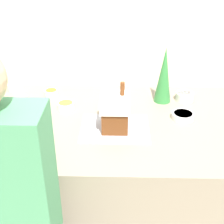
# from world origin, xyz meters

# --- Properties ---
(back_cabinet_block) EXTENTS (6.00, 0.60, 0.94)m
(back_cabinet_block) POSITION_xyz_m (0.00, 2.03, 0.47)
(back_cabinet_block) COLOR beige
(back_cabinet_block) RESTS_ON ground_plane
(kitchen_island) EXTENTS (1.72, 1.00, 0.93)m
(kitchen_island) POSITION_xyz_m (0.00, 0.00, 0.47)
(kitchen_island) COLOR gray
(kitchen_island) RESTS_ON ground_plane
(baking_tray) EXTENTS (0.39, 0.31, 0.01)m
(baking_tray) POSITION_xyz_m (0.04, -0.09, 0.94)
(baking_tray) COLOR #B2B2BC
(baking_tray) RESTS_ON kitchen_island
(gingerbread_house) EXTENTS (0.16, 0.18, 0.27)m
(gingerbread_house) POSITION_xyz_m (0.04, -0.09, 1.04)
(gingerbread_house) COLOR brown
(gingerbread_house) RESTS_ON baking_tray
(decorative_tree) EXTENTS (0.11, 0.11, 0.37)m
(decorative_tree) POSITION_xyz_m (0.35, 0.27, 1.12)
(decorative_tree) COLOR #33843D
(decorative_tree) RESTS_ON kitchen_island
(candy_bowl_far_right) EXTENTS (0.14, 0.14, 0.04)m
(candy_bowl_far_right) POSITION_xyz_m (0.03, 0.26, 0.96)
(candy_bowl_far_right) COLOR white
(candy_bowl_far_right) RESTS_ON kitchen_island
(candy_bowl_center_rear) EXTENTS (0.09, 0.09, 0.05)m
(candy_bowl_center_rear) POSITION_xyz_m (-0.40, 0.32, 0.96)
(candy_bowl_center_rear) COLOR white
(candy_bowl_center_rear) RESTS_ON kitchen_island
(candy_bowl_behind_tray) EXTENTS (0.11, 0.11, 0.04)m
(candy_bowl_behind_tray) POSITION_xyz_m (-0.28, 0.14, 0.96)
(candy_bowl_behind_tray) COLOR white
(candy_bowl_behind_tray) RESTS_ON kitchen_island
(candy_bowl_beside_tree) EXTENTS (0.11, 0.11, 0.05)m
(candy_bowl_beside_tree) POSITION_xyz_m (-0.68, 0.42, 0.96)
(candy_bowl_beside_tree) COLOR white
(candy_bowl_beside_tree) RESTS_ON kitchen_island
(candy_bowl_near_tray_right) EXTENTS (0.14, 0.14, 0.04)m
(candy_bowl_near_tray_right) POSITION_xyz_m (0.44, 0.04, 0.95)
(candy_bowl_near_tray_right) COLOR silver
(candy_bowl_near_tray_right) RESTS_ON kitchen_island
(candy_bowl_near_tray_left) EXTENTS (0.12, 0.12, 0.05)m
(candy_bowl_near_tray_left) POSITION_xyz_m (0.50, 0.29, 0.96)
(candy_bowl_near_tray_left) COLOR silver
(candy_bowl_near_tray_left) RESTS_ON kitchen_island
(cookbook) EXTENTS (0.20, 0.16, 0.02)m
(cookbook) POSITION_xyz_m (-0.60, 0.06, 0.94)
(cookbook) COLOR #CCB78C
(cookbook) RESTS_ON kitchen_island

